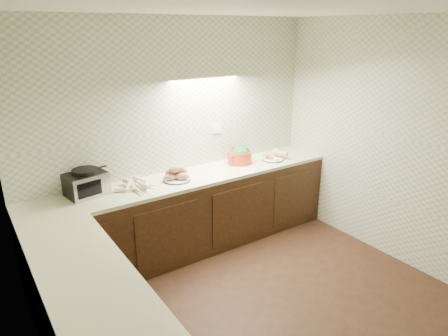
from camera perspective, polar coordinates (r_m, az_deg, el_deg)
room at (r=3.07m, az=8.69°, el=3.33°), size 3.60×3.60×2.60m
counter at (r=3.72m, az=-7.68°, el=-13.57°), size 3.60×3.60×0.90m
toaster_oven at (r=4.15m, az=-19.08°, el=-2.03°), size 0.42×0.35×0.27m
parsnip_pile at (r=4.22m, az=-12.56°, el=-2.35°), size 0.45×0.43×0.08m
sweet_potato_plate at (r=4.36m, az=-6.81°, el=-0.95°), size 0.31×0.30×0.17m
onion_bowl at (r=4.47m, az=-7.60°, el=-0.83°), size 0.13×0.13×0.10m
dutch_oven at (r=4.88m, az=2.25°, el=1.87°), size 0.37×0.36×0.21m
veg_plate at (r=5.09m, az=7.21°, el=1.80°), size 0.34×0.34×0.12m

